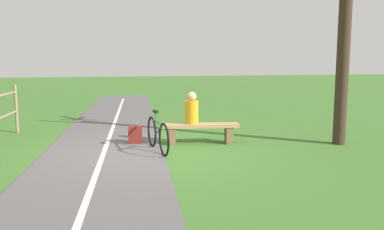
% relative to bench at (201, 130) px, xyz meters
% --- Properties ---
extents(ground_plane, '(80.00, 80.00, 0.00)m').
position_rel_bench_xyz_m(ground_plane, '(1.33, 0.60, -0.33)').
color(ground_plane, '#3D6B28').
extents(bench, '(1.82, 0.64, 0.47)m').
position_rel_bench_xyz_m(bench, '(0.00, 0.00, 0.00)').
color(bench, '#A88456').
rests_on(bench, ground_plane).
extents(person_seated, '(0.35, 0.35, 0.75)m').
position_rel_bench_xyz_m(person_seated, '(0.21, -0.03, 0.48)').
color(person_seated, orange).
rests_on(person_seated, bench).
extents(bicycle, '(0.24, 1.67, 0.87)m').
position_rel_bench_xyz_m(bicycle, '(1.09, 0.54, 0.04)').
color(bicycle, black).
rests_on(bicycle, ground_plane).
extents(backpack, '(0.34, 0.31, 0.41)m').
position_rel_bench_xyz_m(backpack, '(1.49, -0.35, -0.12)').
color(backpack, maroon).
rests_on(backpack, ground_plane).
extents(tree_far_left, '(1.18, 1.19, 5.51)m').
position_rel_bench_xyz_m(tree_far_left, '(-3.16, 0.74, 2.27)').
color(tree_far_left, '#38281E').
rests_on(tree_far_left, ground_plane).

